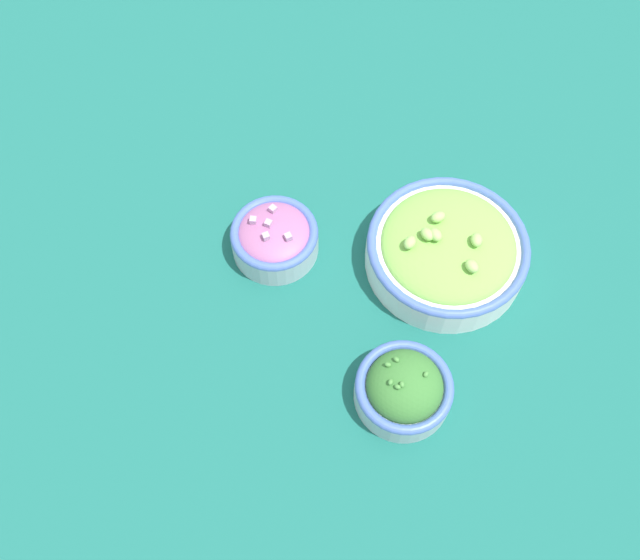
# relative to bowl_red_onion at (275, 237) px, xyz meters

# --- Properties ---
(ground_plane) EXTENTS (3.00, 3.00, 0.00)m
(ground_plane) POSITION_rel_bowl_red_onion_xyz_m (0.08, -0.04, -0.03)
(ground_plane) COLOR #196056
(bowl_red_onion) EXTENTS (0.11, 0.11, 0.06)m
(bowl_red_onion) POSITION_rel_bowl_red_onion_xyz_m (0.00, 0.00, 0.00)
(bowl_red_onion) COLOR #B2C1CC
(bowl_red_onion) RESTS_ON ground_plane
(bowl_lettuce) EXTENTS (0.21, 0.21, 0.08)m
(bowl_lettuce) POSITION_rel_bowl_red_onion_xyz_m (0.22, 0.05, 0.00)
(bowl_lettuce) COLOR white
(bowl_lettuce) RESTS_ON ground_plane
(bowl_broccoli) EXTENTS (0.11, 0.11, 0.07)m
(bowl_broccoli) POSITION_rel_bowl_red_onion_xyz_m (0.21, -0.15, -0.00)
(bowl_broccoli) COLOR #B2C1CC
(bowl_broccoli) RESTS_ON ground_plane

